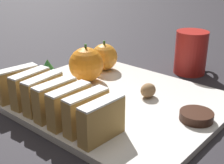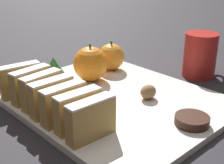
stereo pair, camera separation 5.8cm
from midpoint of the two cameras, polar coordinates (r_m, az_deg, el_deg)
ground_plane at (r=0.61m, az=2.75°, el=-3.72°), size 6.00×6.00×0.00m
serving_platter at (r=0.61m, az=2.76°, el=-3.21°), size 0.33×0.41×0.01m
stollen_slice_front at (r=0.46m, az=-0.19°, el=-6.96°), size 0.08×0.02×0.06m
stollen_slice_second at (r=0.48m, az=-2.73°, el=-5.31°), size 0.08×0.03×0.06m
stollen_slice_third at (r=0.51m, az=-5.58°, el=-4.03°), size 0.08×0.02×0.06m
stollen_slice_fourth at (r=0.53m, az=-7.88°, el=-2.77°), size 0.08×0.02×0.06m
stollen_slice_fifth at (r=0.56m, az=-9.83°, el=-1.57°), size 0.08×0.03×0.06m
stollen_slice_sixth at (r=0.59m, az=-11.81°, el=-0.56°), size 0.08×0.03×0.06m
stollen_slice_back at (r=0.62m, az=-13.77°, el=0.31°), size 0.08×0.03×0.06m
orange_near at (r=0.74m, az=2.14°, el=4.59°), size 0.06×0.06×0.07m
orange_far at (r=0.67m, az=-1.46°, el=3.31°), size 0.07×0.07×0.08m
walnut at (r=0.60m, az=9.44°, el=-1.86°), size 0.03×0.03×0.03m
chocolate_cookie at (r=0.53m, az=17.54°, el=-6.77°), size 0.06×0.06×0.01m
evergreen_sprig at (r=0.70m, az=-8.24°, el=2.69°), size 0.05×0.05×0.05m
coffee_mug at (r=0.76m, az=18.03°, el=4.71°), size 0.11×0.07×0.10m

